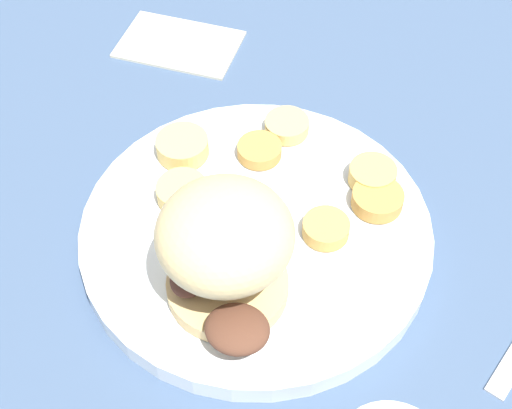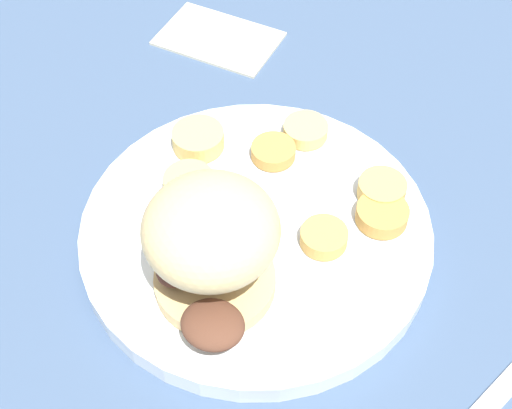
{
  "view_description": "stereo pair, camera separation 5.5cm",
  "coord_description": "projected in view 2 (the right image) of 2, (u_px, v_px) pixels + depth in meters",
  "views": [
    {
      "loc": [
        0.23,
        -0.27,
        0.48
      ],
      "look_at": [
        0.0,
        0.0,
        0.05
      ],
      "focal_mm": 50.0,
      "sensor_mm": 36.0,
      "label": 1
    },
    {
      "loc": [
        0.27,
        -0.23,
        0.48
      ],
      "look_at": [
        0.0,
        0.0,
        0.05
      ],
      "focal_mm": 50.0,
      "sensor_mm": 36.0,
      "label": 2
    }
  ],
  "objects": [
    {
      "name": "potato_round_3",
      "position": [
        382.0,
        214.0,
        0.57
      ],
      "size": [
        0.04,
        0.04,
        0.01
      ],
      "primitive_type": "cylinder",
      "color": "#BC8942",
      "rests_on": "dinner_plate"
    },
    {
      "name": "potato_round_1",
      "position": [
        324.0,
        237.0,
        0.56
      ],
      "size": [
        0.04,
        0.04,
        0.01
      ],
      "primitive_type": "cylinder",
      "color": "tan",
      "rests_on": "dinner_plate"
    },
    {
      "name": "potato_round_0",
      "position": [
        306.0,
        130.0,
        0.63
      ],
      "size": [
        0.04,
        0.04,
        0.01
      ],
      "primitive_type": "cylinder",
      "color": "#DBB766",
      "rests_on": "dinner_plate"
    },
    {
      "name": "ground_plane",
      "position": [
        256.0,
        240.0,
        0.59
      ],
      "size": [
        4.0,
        4.0,
        0.0
      ],
      "primitive_type": "plane",
      "color": "#3D5170"
    },
    {
      "name": "sandwich",
      "position": [
        210.0,
        244.0,
        0.49
      ],
      "size": [
        0.11,
        0.11,
        0.1
      ],
      "color": "tan",
      "rests_on": "dinner_plate"
    },
    {
      "name": "potato_round_6",
      "position": [
        189.0,
        184.0,
        0.59
      ],
      "size": [
        0.04,
        0.04,
        0.02
      ],
      "primitive_type": "cylinder",
      "color": "#DBB766",
      "rests_on": "dinner_plate"
    },
    {
      "name": "potato_round_2",
      "position": [
        273.0,
        151.0,
        0.62
      ],
      "size": [
        0.04,
        0.04,
        0.01
      ],
      "primitive_type": "cylinder",
      "color": "#BC8942",
      "rests_on": "dinner_plate"
    },
    {
      "name": "potato_round_4",
      "position": [
        198.0,
        139.0,
        0.62
      ],
      "size": [
        0.05,
        0.05,
        0.02
      ],
      "primitive_type": "cylinder",
      "color": "#DBB766",
      "rests_on": "dinner_plate"
    },
    {
      "name": "potato_round_5",
      "position": [
        382.0,
        189.0,
        0.59
      ],
      "size": [
        0.04,
        0.04,
        0.02
      ],
      "primitive_type": "cylinder",
      "color": "tan",
      "rests_on": "dinner_plate"
    },
    {
      "name": "dinner_plate",
      "position": [
        256.0,
        231.0,
        0.58
      ],
      "size": [
        0.29,
        0.29,
        0.02
      ],
      "color": "white",
      "rests_on": "ground_plane"
    },
    {
      "name": "napkin",
      "position": [
        219.0,
        37.0,
        0.76
      ],
      "size": [
        0.14,
        0.12,
        0.01
      ],
      "primitive_type": "cube",
      "rotation": [
        0.0,
        0.0,
        3.55
      ],
      "color": "beige",
      "rests_on": "ground_plane"
    }
  ]
}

